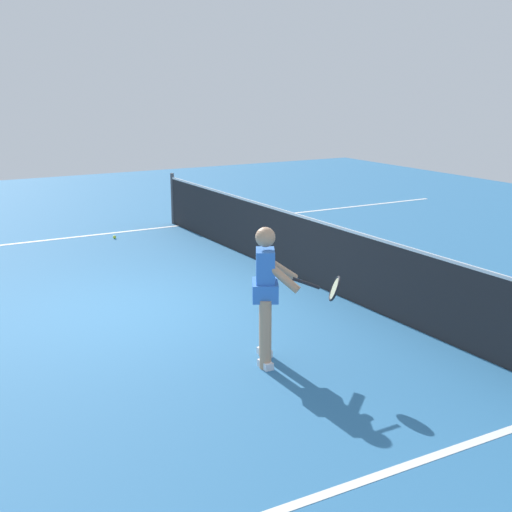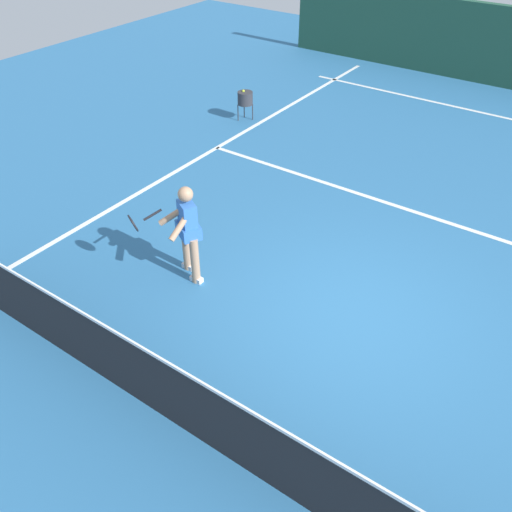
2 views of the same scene
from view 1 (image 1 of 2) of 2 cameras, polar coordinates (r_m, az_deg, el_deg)
name	(u,v)px [view 1 (image 1 of 2)]	position (r m, az deg, el deg)	size (l,w,h in m)	color
ground_plane	(137,309)	(9.84, -9.68, -4.30)	(28.60, 28.60, 0.00)	teal
sideline_left_marking	(49,240)	(14.45, -16.54, 1.27)	(0.10, 20.00, 0.01)	white
sideline_right_marking	(359,482)	(5.84, 8.40, -17.81)	(0.10, 20.00, 0.01)	white
court_net	(306,249)	(10.93, 4.11, 0.59)	(10.60, 0.08, 1.12)	#4C4C51
tennis_player	(268,290)	(7.67, 0.98, -2.78)	(1.06, 0.81, 1.55)	tan
tennis_ball_near	(115,237)	(14.25, -11.48, 1.53)	(0.07, 0.07, 0.07)	#D1E533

